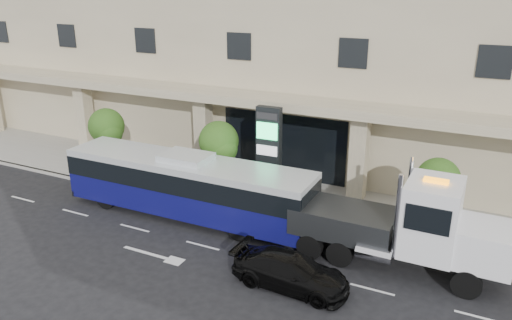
{
  "coord_description": "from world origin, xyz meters",
  "views": [
    {
      "loc": [
        11.35,
        -18.89,
        11.65
      ],
      "look_at": [
        1.07,
        2.0,
        3.31
      ],
      "focal_mm": 35.0,
      "sensor_mm": 36.0,
      "label": 1
    }
  ],
  "objects_px": {
    "city_bus": "(187,185)",
    "black_sedan": "(290,271)",
    "tow_truck": "(407,227)",
    "signage_pylon": "(269,155)"
  },
  "relations": [
    {
      "from": "city_bus",
      "to": "tow_truck",
      "type": "relative_size",
      "value": 1.33
    },
    {
      "from": "tow_truck",
      "to": "black_sedan",
      "type": "height_order",
      "value": "tow_truck"
    },
    {
      "from": "city_bus",
      "to": "tow_truck",
      "type": "xyz_separation_m",
      "value": [
        11.13,
        -0.18,
        0.17
      ]
    },
    {
      "from": "tow_truck",
      "to": "signage_pylon",
      "type": "bearing_deg",
      "value": 157.63
    },
    {
      "from": "signage_pylon",
      "to": "city_bus",
      "type": "bearing_deg",
      "value": -136.15
    },
    {
      "from": "black_sedan",
      "to": "signage_pylon",
      "type": "height_order",
      "value": "signage_pylon"
    },
    {
      "from": "city_bus",
      "to": "black_sedan",
      "type": "bearing_deg",
      "value": -26.98
    },
    {
      "from": "tow_truck",
      "to": "black_sedan",
      "type": "bearing_deg",
      "value": -137.16
    },
    {
      "from": "tow_truck",
      "to": "black_sedan",
      "type": "relative_size",
      "value": 2.12
    },
    {
      "from": "tow_truck",
      "to": "signage_pylon",
      "type": "xyz_separation_m",
      "value": [
        -7.98,
        3.38,
        0.96
      ]
    }
  ]
}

